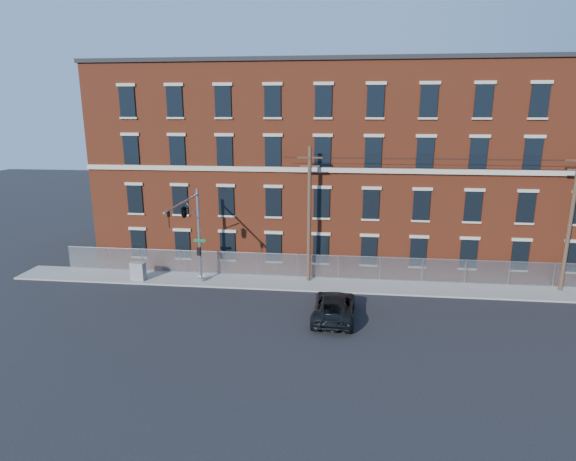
% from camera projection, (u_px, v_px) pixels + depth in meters
% --- Properties ---
extents(ground, '(140.00, 140.00, 0.00)m').
position_uv_depth(ground, '(271.00, 310.00, 30.43)').
color(ground, black).
rests_on(ground, ground).
extents(sidewalk, '(65.00, 3.00, 0.12)m').
position_uv_depth(sidewalk, '(446.00, 289.00, 33.90)').
color(sidewalk, gray).
rests_on(sidewalk, ground).
extents(mill_building, '(55.30, 14.32, 16.30)m').
position_uv_depth(mill_building, '(432.00, 163.00, 40.52)').
color(mill_building, maroon).
rests_on(mill_building, ground).
extents(chain_link_fence, '(59.06, 0.06, 1.85)m').
position_uv_depth(chain_link_fence, '(444.00, 270.00, 34.91)').
color(chain_link_fence, '#A5A8AD').
rests_on(chain_link_fence, ground).
extents(traffic_signal_mast, '(0.90, 6.75, 7.00)m').
position_uv_depth(traffic_signal_mast, '(188.00, 220.00, 31.88)').
color(traffic_signal_mast, '#9EA0A5').
rests_on(traffic_signal_mast, ground).
extents(utility_pole_near, '(1.80, 0.28, 10.00)m').
position_uv_depth(utility_pole_near, '(309.00, 213.00, 34.30)').
color(utility_pole_near, '#4C3526').
rests_on(utility_pole_near, ground).
extents(utility_pole_mid, '(1.80, 0.28, 10.00)m').
position_uv_depth(utility_pole_mid, '(571.00, 219.00, 32.30)').
color(utility_pole_mid, '#4C3526').
rests_on(utility_pole_mid, ground).
extents(pickup_truck, '(2.71, 5.53, 1.51)m').
position_uv_depth(pickup_truck, '(334.00, 307.00, 29.17)').
color(pickup_truck, black).
rests_on(pickup_truck, ground).
extents(utility_cabinet, '(1.15, 0.69, 1.36)m').
position_uv_depth(utility_cabinet, '(138.00, 271.00, 35.48)').
color(utility_cabinet, slate).
rests_on(utility_cabinet, sidewalk).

